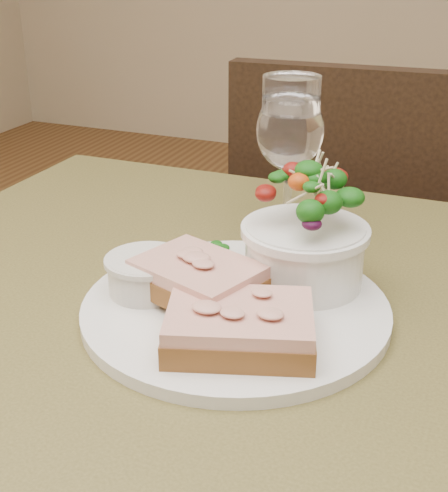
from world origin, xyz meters
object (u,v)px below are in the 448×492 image
at_px(cafe_table, 204,404).
at_px(wine_glass, 290,135).
at_px(sandwich_back, 198,278).
at_px(salad_bowl, 305,228).
at_px(chair_far, 355,355).
at_px(ramekin, 147,273).
at_px(sandwich_front, 240,327).
at_px(dinner_plate, 235,309).

distance_m(cafe_table, wine_glass, 0.31).
distance_m(sandwich_back, wine_glass, 0.22).
bearing_deg(salad_bowl, chair_far, 93.80).
bearing_deg(chair_far, ramekin, 79.59).
xyz_separation_m(cafe_table, chair_far, (0.03, 0.69, -0.36)).
relative_size(cafe_table, ramekin, 10.85).
bearing_deg(chair_far, sandwich_back, 84.07).
height_order(sandwich_front, ramekin, ramekin).
height_order(chair_far, sandwich_front, chair_far).
distance_m(chair_far, ramekin, 0.84).
relative_size(sandwich_back, wine_glass, 0.76).
bearing_deg(chair_far, wine_glass, 85.45).
relative_size(dinner_plate, wine_glass, 1.65).
bearing_deg(wine_glass, salad_bowl, -66.11).
relative_size(sandwich_front, wine_glass, 0.83).
bearing_deg(sandwich_back, dinner_plate, 33.46).
height_order(dinner_plate, ramekin, ramekin).
relative_size(cafe_table, wine_glass, 4.57).
height_order(cafe_table, sandwich_back, sandwich_back).
bearing_deg(wine_glass, chair_far, 87.97).
bearing_deg(wine_glass, sandwich_front, -81.40).
xyz_separation_m(chair_far, ramekin, (-0.09, -0.68, 0.49)).
relative_size(sandwich_front, ramekin, 1.97).
relative_size(ramekin, salad_bowl, 0.58).
bearing_deg(ramekin, cafe_table, -5.86).
xyz_separation_m(chair_far, salad_bowl, (0.04, -0.61, 0.53)).
distance_m(ramekin, wine_glass, 0.24).
bearing_deg(ramekin, sandwich_front, -25.02).
bearing_deg(cafe_table, wine_glass, 85.45).
relative_size(sandwich_front, sandwich_back, 1.09).
bearing_deg(dinner_plate, cafe_table, -150.24).
height_order(cafe_table, wine_glass, wine_glass).
distance_m(chair_far, wine_glass, 0.75).
height_order(sandwich_front, salad_bowl, salad_bowl).
bearing_deg(salad_bowl, sandwich_back, -138.00).
relative_size(sandwich_back, ramekin, 1.81).
bearing_deg(dinner_plate, wine_glass, 93.15).
height_order(dinner_plate, wine_glass, wine_glass).
xyz_separation_m(cafe_table, sandwich_back, (-0.01, 0.01, 0.14)).
relative_size(cafe_table, sandwich_back, 5.98).
height_order(chair_far, salad_bowl, chair_far).
relative_size(dinner_plate, ramekin, 3.92).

